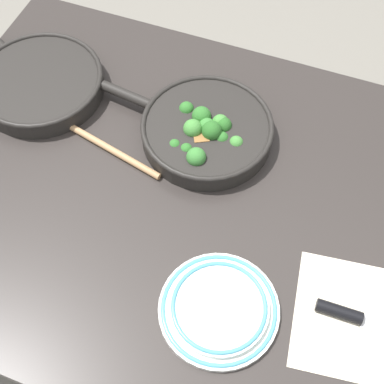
% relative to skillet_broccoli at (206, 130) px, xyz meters
% --- Properties ---
extents(ground_plane, '(14.00, 14.00, 0.00)m').
position_rel_skillet_broccoli_xyz_m(ground_plane, '(0.03, -0.16, -0.81)').
color(ground_plane, slate).
extents(dining_table_red, '(1.26, 0.91, 0.78)m').
position_rel_skillet_broccoli_xyz_m(dining_table_red, '(0.03, -0.16, -0.11)').
color(dining_table_red, '#2D2826').
rests_on(dining_table_red, ground_plane).
extents(skillet_broccoli, '(0.42, 0.29, 0.07)m').
position_rel_skillet_broccoli_xyz_m(skillet_broccoli, '(0.00, 0.00, 0.00)').
color(skillet_broccoli, black).
rests_on(skillet_broccoli, dining_table_red).
extents(skillet_eggs, '(0.40, 0.30, 0.05)m').
position_rel_skillet_broccoli_xyz_m(skillet_eggs, '(-0.42, -0.00, -0.00)').
color(skillet_eggs, black).
rests_on(skillet_eggs, dining_table_red).
extents(wooden_spoon, '(0.37, 0.11, 0.02)m').
position_rel_skillet_broccoli_xyz_m(wooden_spoon, '(-0.28, -0.09, -0.02)').
color(wooden_spoon, tan).
rests_on(wooden_spoon, dining_table_red).
extents(parchment_sheet, '(0.35, 0.27, 0.00)m').
position_rel_skillet_broccoli_xyz_m(parchment_sheet, '(0.45, -0.29, -0.03)').
color(parchment_sheet, beige).
rests_on(parchment_sheet, dining_table_red).
extents(grater_knife, '(0.25, 0.03, 0.02)m').
position_rel_skillet_broccoli_xyz_m(grater_knife, '(0.41, -0.30, -0.02)').
color(grater_knife, silver).
rests_on(grater_knife, dining_table_red).
extents(dinner_plate_stack, '(0.22, 0.22, 0.03)m').
position_rel_skillet_broccoli_xyz_m(dinner_plate_stack, '(0.16, -0.37, -0.02)').
color(dinner_plate_stack, silver).
rests_on(dinner_plate_stack, dining_table_red).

